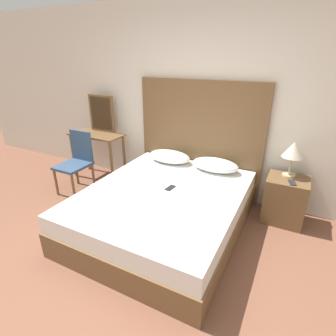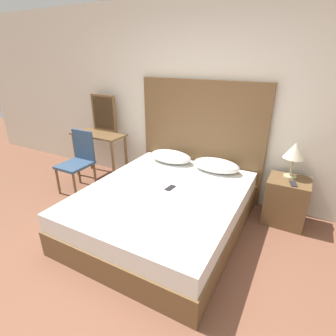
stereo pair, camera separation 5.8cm
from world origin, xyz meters
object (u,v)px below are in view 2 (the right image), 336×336
at_px(nightstand, 286,201).
at_px(chair, 79,158).
at_px(bed, 164,209).
at_px(vanity_desk, 99,143).
at_px(phone_on_nightstand, 293,184).
at_px(phone_on_bed, 170,188).
at_px(table_lamp, 295,152).

bearing_deg(nightstand, chair, -169.35).
distance_m(bed, vanity_desk, 1.89).
height_order(bed, nightstand, nightstand).
relative_size(bed, phone_on_nightstand, 12.98).
height_order(nightstand, vanity_desk, vanity_desk).
relative_size(phone_on_bed, nightstand, 0.26).
xyz_separation_m(vanity_desk, chair, (0.03, -0.50, -0.10)).
xyz_separation_m(phone_on_bed, phone_on_nightstand, (1.29, 0.64, 0.08)).
xyz_separation_m(table_lamp, chair, (-2.93, -0.64, -0.41)).
height_order(phone_on_nightstand, vanity_desk, vanity_desk).
bearing_deg(nightstand, vanity_desk, -179.02).
xyz_separation_m(bed, chair, (-1.66, 0.28, 0.26)).
bearing_deg(nightstand, bed, -146.89).
relative_size(table_lamp, phone_on_nightstand, 2.71).
relative_size(phone_on_bed, phone_on_nightstand, 0.96).
bearing_deg(phone_on_bed, bed, -113.13).
bearing_deg(bed, phone_on_bed, 66.87).
distance_m(phone_on_nightstand, chair, 3.02).
relative_size(table_lamp, chair, 0.48).
distance_m(phone_on_bed, nightstand, 1.46).
relative_size(bed, vanity_desk, 2.33).
bearing_deg(phone_on_bed, nightstand, 30.96).
distance_m(table_lamp, phone_on_nightstand, 0.38).
xyz_separation_m(phone_on_bed, nightstand, (1.24, 0.74, -0.22)).
xyz_separation_m(nightstand, phone_on_nightstand, (0.04, -0.11, 0.30)).
relative_size(phone_on_nightstand, chair, 0.18).
relative_size(bed, nightstand, 3.58).
relative_size(phone_on_bed, table_lamp, 0.35).
height_order(phone_on_bed, chair, chair).
xyz_separation_m(nightstand, chair, (-2.94, -0.55, 0.22)).
distance_m(phone_on_bed, phone_on_nightstand, 1.44).
bearing_deg(table_lamp, phone_on_nightstand, -73.46).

